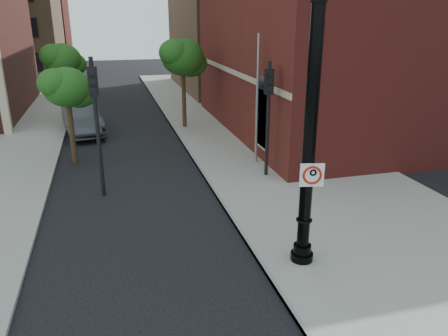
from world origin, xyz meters
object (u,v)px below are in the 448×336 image
object	(u,v)px
parked_car	(82,119)
lamppost	(309,146)
no_parking_sign	(312,175)
traffic_signal_right	(268,101)
traffic_signal_left	(95,105)

from	to	relation	value
parked_car	lamppost	bearing A→B (deg)	-78.05
lamppost	no_parking_sign	xyz separation A→B (m)	(0.04, -0.18, -0.70)
parked_car	traffic_signal_right	bearing A→B (deg)	-60.48
lamppost	traffic_signal_left	distance (m)	8.08
lamppost	no_parking_sign	bearing A→B (deg)	-76.33
lamppost	parked_car	world-z (taller)	lamppost
lamppost	parked_car	distance (m)	17.18
traffic_signal_left	traffic_signal_right	world-z (taller)	traffic_signal_left
lamppost	traffic_signal_left	xyz separation A→B (m)	(-5.12, 6.25, 0.08)
traffic_signal_left	traffic_signal_right	size ratio (longest dim) A/B	1.07
no_parking_sign	parked_car	world-z (taller)	no_parking_sign
traffic_signal_left	no_parking_sign	bearing A→B (deg)	-57.33
lamppost	traffic_signal_right	world-z (taller)	lamppost
traffic_signal_left	parked_car	bearing A→B (deg)	90.08
no_parking_sign	parked_car	bearing A→B (deg)	124.32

